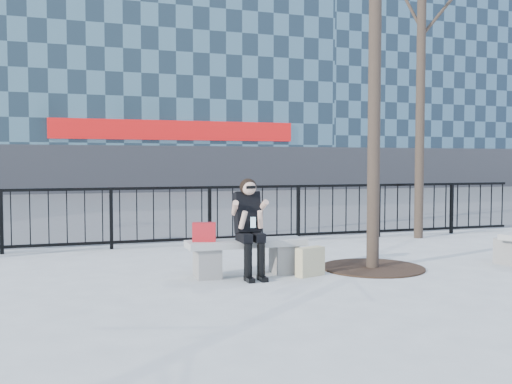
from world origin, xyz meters
name	(u,v)px	position (x,y,z in m)	size (l,w,h in m)	color
ground	(246,275)	(0.00, 0.00, 0.00)	(120.00, 120.00, 0.00)	#9C9D98
street_surface	(132,202)	(0.00, 15.00, 0.00)	(60.00, 23.00, 0.01)	#474747
railing	(199,216)	(0.00, 3.00, 0.55)	(14.00, 0.06, 1.10)	black
building_right	(409,35)	(20.00, 27.00, 10.30)	(16.20, 10.20, 20.60)	#486A74
tree_grate	(372,268)	(1.90, -0.10, 0.01)	(1.50, 1.50, 0.02)	black
bench_main	(246,253)	(0.00, 0.00, 0.30)	(1.65, 0.46, 0.49)	slate
seated_woman	(250,228)	(0.00, -0.16, 0.67)	(0.50, 0.64, 1.34)	black
handbag	(204,232)	(-0.59, 0.02, 0.62)	(0.31, 0.15, 0.26)	red
shopping_bag	(310,262)	(0.81, -0.32, 0.20)	(0.42, 0.15, 0.39)	beige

